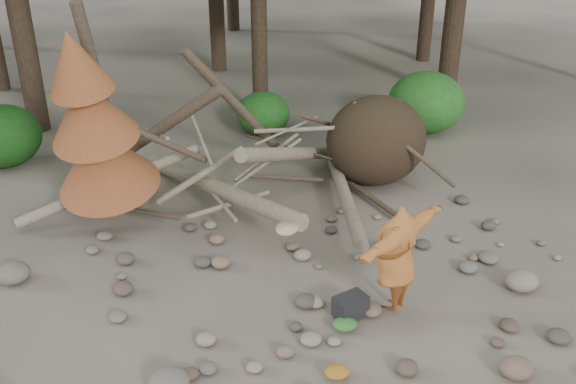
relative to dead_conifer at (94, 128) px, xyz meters
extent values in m
plane|color=#514C44|center=(3.12, -3.37, -2.11)|extent=(120.00, 120.00, 0.00)
ellipsoid|color=#332619|center=(5.72, 0.93, -1.12)|extent=(2.20, 1.87, 1.98)
cylinder|color=gray|center=(2.12, 0.33, -1.56)|extent=(2.61, 5.11, 1.08)
cylinder|color=gray|center=(3.92, 0.83, -1.21)|extent=(3.18, 3.71, 1.90)
cylinder|color=brown|center=(0.92, 1.23, -0.71)|extent=(3.08, 1.91, 2.49)
cylinder|color=gray|center=(4.72, 0.13, -1.76)|extent=(1.13, 4.98, 0.43)
cylinder|color=brown|center=(2.82, 1.43, -0.31)|extent=(2.39, 1.03, 2.89)
cylinder|color=gray|center=(0.12, 0.63, -1.41)|extent=(3.71, 0.86, 1.20)
cylinder|color=#4C3F30|center=(0.62, 0.13, -1.81)|extent=(1.52, 1.70, 0.49)
cylinder|color=gray|center=(3.32, 1.03, -1.31)|extent=(1.57, 0.85, 0.69)
cylinder|color=#4C3F30|center=(4.92, 1.53, -0.91)|extent=(1.92, 1.25, 1.10)
cylinder|color=gray|center=(1.92, 0.83, -0.61)|extent=(0.37, 1.42, 0.85)
cylinder|color=#4C3F30|center=(5.32, -0.17, -1.96)|extent=(0.79, 2.54, 0.12)
cylinder|color=gray|center=(2.32, -0.27, -1.66)|extent=(1.78, 1.11, 0.29)
cylinder|color=#4C3F30|center=(0.22, 0.43, 0.09)|extent=(0.67, 1.13, 4.35)
cone|color=brown|center=(0.06, 0.12, -0.61)|extent=(2.06, 2.13, 1.86)
cone|color=brown|center=(-0.05, -0.09, 0.39)|extent=(1.71, 1.78, 1.65)
cone|color=brown|center=(-0.14, -0.28, 1.29)|extent=(1.23, 1.30, 1.41)
ellipsoid|color=#174713|center=(-2.38, 3.83, -1.39)|extent=(1.80, 1.80, 1.44)
ellipsoid|color=#1F5A1A|center=(3.92, 4.43, -1.55)|extent=(1.40, 1.40, 1.12)
ellipsoid|color=#286A21|center=(8.12, 3.63, -1.31)|extent=(2.00, 2.00, 1.60)
imported|color=#AC5F26|center=(4.36, -3.59, -1.14)|extent=(2.11, 1.76, 1.77)
cylinder|color=tan|center=(2.54, -4.16, -0.07)|extent=(0.38, 0.39, 0.12)
cube|color=black|center=(3.67, -3.61, -1.95)|extent=(0.58, 0.48, 0.33)
ellipsoid|color=#326B2A|center=(3.49, -3.89, -2.04)|extent=(0.38, 0.32, 0.14)
ellipsoid|color=#9F651B|center=(3.07, -4.84, -2.05)|extent=(0.35, 0.29, 0.13)
ellipsoid|color=#696157|center=(0.84, -4.56, -1.94)|extent=(0.56, 0.50, 0.33)
ellipsoid|color=brown|center=(5.46, -5.35, -1.97)|extent=(0.46, 0.42, 0.28)
ellipsoid|color=gray|center=(6.65, -3.53, -1.94)|extent=(0.55, 0.50, 0.33)
ellipsoid|color=#655E55|center=(-1.54, -1.38, -1.94)|extent=(0.59, 0.53, 0.35)
camera|label=1|loc=(0.89, -11.19, 4.04)|focal=40.00mm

